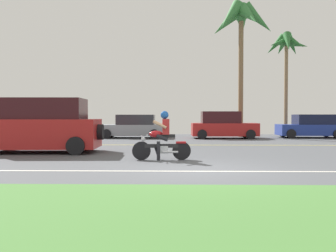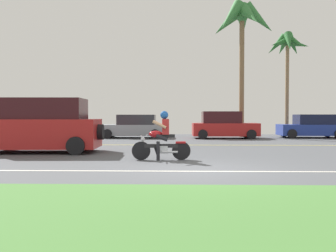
# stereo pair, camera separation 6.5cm
# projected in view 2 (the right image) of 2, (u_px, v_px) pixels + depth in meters

# --- Properties ---
(ground) EXTENTS (56.00, 30.00, 0.04)m
(ground) POSITION_uv_depth(u_px,v_px,m) (192.00, 158.00, 12.11)
(ground) COLOR #4C4F54
(grass_median) EXTENTS (56.00, 3.80, 0.06)m
(grass_median) POSITION_uv_depth(u_px,v_px,m) (213.00, 213.00, 5.01)
(grass_median) COLOR #477A38
(grass_median) RESTS_ON ground
(lane_line_near) EXTENTS (50.40, 0.12, 0.01)m
(lane_line_near) POSITION_uv_depth(u_px,v_px,m) (197.00, 171.00, 8.96)
(lane_line_near) COLOR silver
(lane_line_near) RESTS_ON ground
(lane_line_far) EXTENTS (50.40, 0.12, 0.01)m
(lane_line_far) POSITION_uv_depth(u_px,v_px,m) (188.00, 145.00, 17.01)
(lane_line_far) COLOR yellow
(lane_line_far) RESTS_ON ground
(motorcyclist) EXTENTS (1.80, 0.59, 1.51)m
(motorcyclist) POSITION_uv_depth(u_px,v_px,m) (162.00, 139.00, 11.26)
(motorcyclist) COLOR black
(motorcyclist) RESTS_ON ground
(suv_nearby) EXTENTS (4.59, 2.28, 2.00)m
(suv_nearby) POSITION_uv_depth(u_px,v_px,m) (40.00, 126.00, 13.58)
(suv_nearby) COLOR #AD1E1E
(suv_nearby) RESTS_ON ground
(parked_car_0) EXTENTS (4.40, 1.93, 1.70)m
(parked_car_0) POSITION_uv_depth(u_px,v_px,m) (46.00, 125.00, 22.23)
(parked_car_0) COLOR navy
(parked_car_0) RESTS_ON ground
(parked_car_1) EXTENTS (3.94, 2.03, 1.42)m
(parked_car_1) POSITION_uv_depth(u_px,v_px,m) (134.00, 127.00, 22.68)
(parked_car_1) COLOR #8C939E
(parked_car_1) RESTS_ON ground
(parked_car_2) EXTENTS (3.95, 1.90, 1.62)m
(parked_car_2) POSITION_uv_depth(u_px,v_px,m) (224.00, 126.00, 22.15)
(parked_car_2) COLOR #AD1E1E
(parked_car_2) RESTS_ON ground
(parked_car_3) EXTENTS (3.85, 2.04, 1.44)m
(parked_car_3) POSITION_uv_depth(u_px,v_px,m) (312.00, 127.00, 22.75)
(parked_car_3) COLOR navy
(parked_car_3) RESTS_ON ground
(palm_tree_0) EXTENTS (4.24, 4.60, 8.67)m
(palm_tree_0) POSITION_uv_depth(u_px,v_px,m) (242.00, 24.00, 23.51)
(palm_tree_0) COLOR brown
(palm_tree_0) RESTS_ON ground
(palm_tree_1) EXTENTS (2.99, 2.97, 6.93)m
(palm_tree_1) POSITION_uv_depth(u_px,v_px,m) (288.00, 48.00, 24.56)
(palm_tree_1) COLOR #846B4C
(palm_tree_1) RESTS_ON ground
(motorcyclist_distant) EXTENTS (1.32, 1.06, 1.35)m
(motorcyclist_distant) POSITION_uv_depth(u_px,v_px,m) (68.00, 132.00, 17.51)
(motorcyclist_distant) COLOR black
(motorcyclist_distant) RESTS_ON ground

